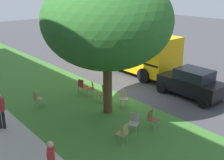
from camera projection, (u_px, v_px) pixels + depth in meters
The scene contains 14 objects.
ground at pixel (133, 97), 16.01m from camera, with size 80.00×80.00×0.00m, color #424247.
grass_verge at pixel (87, 112), 14.06m from camera, with size 48.00×6.00×0.01m, color #3D752D.
street_tree at pixel (107, 21), 12.67m from camera, with size 6.02×6.02×6.76m.
chair_0 at pixel (124, 97), 14.64m from camera, with size 0.59×0.58×0.88m.
chair_1 at pixel (91, 88), 15.99m from camera, with size 0.55×0.56×0.88m.
chair_2 at pixel (152, 118), 12.34m from camera, with size 0.51×0.51×0.88m.
chair_3 at pixel (134, 121), 12.02m from camera, with size 0.56×0.56×0.88m.
chair_4 at pixel (82, 85), 16.37m from camera, with size 0.51×0.51×0.88m.
chair_5 at pixel (37, 98), 14.52m from camera, with size 0.45×0.46×0.88m.
chair_6 at pixel (123, 132), 11.11m from camera, with size 0.54×0.53×0.88m.
chair_7 at pixel (103, 92), 15.27m from camera, with size 0.47×0.47×0.88m.
parked_car at pixel (192, 83), 15.80m from camera, with size 3.70×1.92×1.65m.
school_bus at pixel (118, 44), 21.47m from camera, with size 10.40×2.80×2.88m.
pedestrian_1 at pixel (0, 109), 12.21m from camera, with size 0.39×0.40×1.69m.
Camera 1 is at (-10.56, 10.50, 6.08)m, focal length 44.76 mm.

